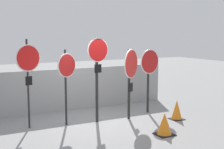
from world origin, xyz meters
The scene contains 9 objects.
ground_plane centered at (0.00, 0.00, 0.00)m, with size 40.00×40.00×0.00m, color gray.
fence_back centered at (0.00, 1.75, 0.74)m, with size 7.11×0.12×1.48m.
stop_sign_0 centered at (-1.95, 0.25, 1.82)m, with size 0.73×0.26×2.54m.
stop_sign_1 centered at (-0.91, 0.04, 1.59)m, with size 0.64×0.33×2.24m.
stop_sign_2 centered at (0.02, -0.11, 1.76)m, with size 0.71×0.19×2.56m.
stop_sign_3 centered at (1.09, -0.24, 1.55)m, with size 0.77×0.53×2.21m.
stop_sign_4 centered at (2.06, 0.15, 1.54)m, with size 0.82×0.20×2.17m.
traffic_cone_0 centered at (1.09, -2.01, 0.29)m, with size 0.48×0.48×0.60m.
traffic_cone_1 centered at (2.36, -0.96, 0.30)m, with size 0.40×0.40×0.61m.
Camera 1 is at (-3.90, -8.49, 2.68)m, focal length 50.00 mm.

